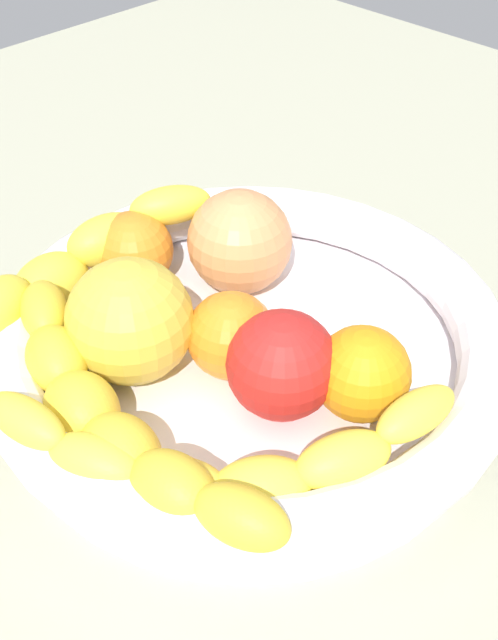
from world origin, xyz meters
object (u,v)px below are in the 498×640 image
fruit_bowl (249,346)px  banana_arching_top (110,420)px  orange_mid_left (130,252)px  banana_draped_left (219,464)px  orange_front (362,374)px  banana_draped_right (59,275)px  apple_yellow (130,321)px  tomato_red (282,365)px  peach_blush (240,242)px  orange_mid_right (229,334)px

fruit_bowl → banana_arching_top: 11.07cm
orange_mid_left → banana_draped_left: bearing=-25.5°
banana_draped_left → orange_mid_left: bearing=154.5°
orange_front → banana_draped_right: bearing=-159.7°
fruit_bowl → apple_yellow: 7.67cm
banana_arching_top → orange_mid_left: 15.55cm
banana_draped_right → banana_arching_top: banana_draped_right is taller
banana_draped_left → banana_draped_right: 18.42cm
fruit_bowl → banana_draped_left: (6.67, -8.83, 1.93)cm
tomato_red → apple_yellow: (-8.49, -4.04, 0.62)cm
banana_arching_top → orange_mid_left: size_ratio=4.57×
banana_arching_top → peach_blush: 16.94cm
banana_arching_top → tomato_red: 10.00cm
orange_mid_left → tomato_red: 15.38cm
peach_blush → banana_draped_right: bearing=-118.4°
orange_front → apple_yellow: (-11.90, -7.02, 1.03)cm
fruit_bowl → banana_arching_top: banana_arching_top is taller
banana_draped_left → banana_draped_right: size_ratio=0.77×
banana_arching_top → orange_mid_left: orange_mid_left is taller
fruit_bowl → orange_front: 8.01cm
fruit_bowl → peach_blush: size_ratio=4.53×
orange_mid_right → orange_front: bearing=19.9°
fruit_bowl → tomato_red: 5.11cm
orange_mid_right → apple_yellow: 5.90cm
peach_blush → tomato_red: (9.99, -6.54, -0.36)cm
apple_yellow → fruit_bowl: bearing=53.4°
orange_mid_left → orange_mid_right: size_ratio=1.00×
orange_mid_left → peach_blush: (5.33, 5.28, 0.88)cm
fruit_bowl → banana_draped_right: size_ratio=1.36×
orange_mid_left → apple_yellow: apple_yellow is taller
orange_mid_right → peach_blush: peach_blush is taller
banana_draped_left → banana_draped_right: banana_draped_right is taller
apple_yellow → orange_mid_left: bearing=142.2°
banana_arching_top → apple_yellow: size_ratio=3.22×
banana_draped_right → apple_yellow: bearing=0.5°
peach_blush → apple_yellow: size_ratio=0.93×
orange_mid_left → apple_yellow: (6.82, -5.30, 1.13)cm
apple_yellow → orange_mid_right: bearing=46.1°
orange_front → apple_yellow: 13.86cm
orange_front → orange_mid_right: (-7.88, -2.85, -0.09)cm
tomato_red → peach_blush: bearing=146.8°
orange_front → orange_mid_left: bearing=-174.8°
orange_front → tomato_red: 4.55cm
peach_blush → orange_mid_right: bearing=-49.3°
banana_draped_left → banana_draped_right: bearing=170.4°
banana_draped_left → orange_mid_right: (-6.88, 7.31, -0.14)cm
banana_draped_left → banana_arching_top: size_ratio=0.75×
banana_draped_right → peach_blush: bearing=61.6°
orange_mid_left → orange_mid_right: 10.90cm
orange_mid_left → fruit_bowl: bearing=2.0°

